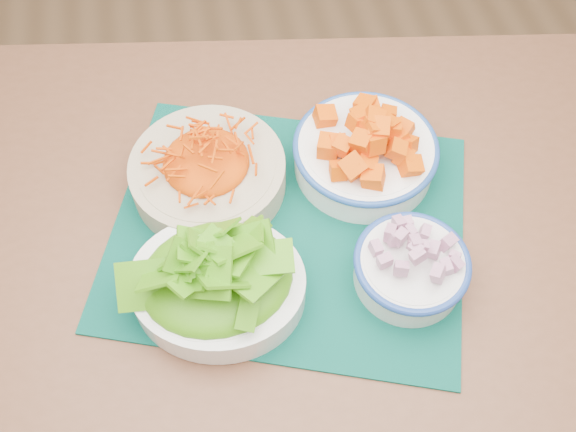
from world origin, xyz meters
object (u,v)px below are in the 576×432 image
object	(u,v)px
squash_bowl	(366,146)
lettuce_bowl	(216,277)
table	(304,268)
carrot_bowl	(207,168)
placemat	(288,228)
onion_bowl	(411,265)

from	to	relation	value
squash_bowl	lettuce_bowl	distance (m)	0.30
table	carrot_bowl	xyz separation A→B (m)	(-0.12, 0.11, 0.14)
table	lettuce_bowl	xyz separation A→B (m)	(-0.13, -0.07, 0.15)
table	lettuce_bowl	size ratio (longest dim) A/B	4.93
table	placemat	distance (m)	0.10
onion_bowl	squash_bowl	bearing A→B (deg)	92.70
table	onion_bowl	bearing A→B (deg)	-28.62
placemat	table	bearing A→B (deg)	-16.31
table	onion_bowl	distance (m)	0.21
table	squash_bowl	distance (m)	0.21
table	squash_bowl	world-z (taller)	squash_bowl
placemat	lettuce_bowl	xyz separation A→B (m)	(-0.11, -0.09, 0.05)
carrot_bowl	onion_bowl	size ratio (longest dim) A/B	1.71
carrot_bowl	lettuce_bowl	size ratio (longest dim) A/B	1.06
table	placemat	world-z (taller)	placemat
placemat	onion_bowl	distance (m)	0.18
onion_bowl	placemat	bearing A→B (deg)	141.81
table	placemat	size ratio (longest dim) A/B	2.70
table	squash_bowl	bearing A→B (deg)	52.24
table	lettuce_bowl	bearing A→B (deg)	-142.65
table	lettuce_bowl	distance (m)	0.21
lettuce_bowl	onion_bowl	distance (m)	0.25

